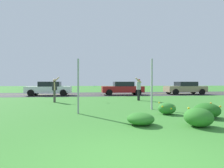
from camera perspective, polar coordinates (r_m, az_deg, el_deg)
name	(u,v)px	position (r m, az deg, el deg)	size (l,w,h in m)	color
ground_plane	(100,103)	(12.47, -3.59, -5.84)	(120.00, 120.00, 0.00)	#387A2D
highway_strip	(95,94)	(21.93, -5.29, -3.09)	(120.00, 7.58, 0.01)	#38383A
highway_center_stripe	(95,94)	(21.92, -5.29, -3.07)	(120.00, 0.16, 0.00)	yellow
daylily_clump_front_right	(167,108)	(8.47, 16.39, -7.17)	(0.77, 0.69, 0.52)	#337F2D
daylily_clump_near_camera	(141,119)	(6.24, 8.69, -10.42)	(0.89, 0.91, 0.39)	#2D7526
daylily_clump_front_center	(198,117)	(6.49, 24.85, -9.17)	(0.86, 0.88, 0.58)	#2D7526
daylily_clump_mid_center	(207,110)	(8.23, 26.95, -7.16)	(0.97, 1.00, 0.61)	#23661E
sign_post_near_path	(78,86)	(8.35, -10.26, -0.67)	(0.07, 0.10, 2.42)	#93969B
sign_post_by_roadside	(152,84)	(9.74, 12.00, -0.03)	(0.07, 0.10, 2.58)	#93969B
person_thrower_dark_shirt	(55,88)	(13.52, -17.10, -1.22)	(0.48, 0.51, 1.77)	#232328
person_catcher_red_cap_gray_shirt	(139,87)	(14.34, 8.09, -1.04)	(0.50, 0.51, 1.74)	#B2B2B7
frisbee_pale_blue	(95,86)	(13.43, -5.29, -0.59)	(0.24, 0.23, 0.07)	#ADD6E5
car_tan_leftmost	(185,88)	(23.03, 21.38, -1.11)	(4.50, 2.00, 1.45)	#937F60
car_red_center_left	(123,88)	(20.53, 3.26, -1.27)	(4.50, 2.00, 1.45)	maroon
car_white_center_right	(49,88)	(20.55, -18.57, -1.30)	(4.50, 2.00, 1.45)	silver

